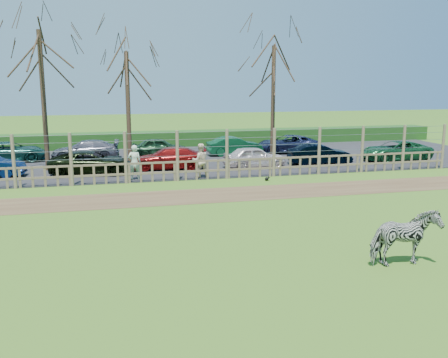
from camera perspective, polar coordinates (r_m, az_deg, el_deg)
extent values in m
plane|color=olive|center=(17.10, -1.26, -5.35)|extent=(120.00, 120.00, 0.00)
cube|color=brown|center=(21.37, -3.89, -2.00)|extent=(34.00, 2.80, 0.01)
cube|color=#232326|center=(31.09, -7.09, 2.11)|extent=(44.00, 13.00, 0.04)
cube|color=#1E4716|center=(37.92, -8.37, 4.51)|extent=(46.00, 2.00, 1.10)
cube|color=brown|center=(24.67, -5.31, 0.81)|extent=(30.00, 0.06, 0.10)
cube|color=brown|center=(24.58, -5.33, 1.96)|extent=(30.00, 0.06, 0.10)
cylinder|color=brown|center=(24.60, -22.90, 1.83)|extent=(0.16, 0.16, 2.50)
cylinder|color=brown|center=(24.32, -17.08, 2.13)|extent=(0.16, 0.16, 2.50)
cylinder|color=brown|center=(24.30, -11.19, 2.40)|extent=(0.16, 0.16, 2.50)
cylinder|color=brown|center=(24.54, -5.35, 2.65)|extent=(0.16, 0.16, 2.50)
cylinder|color=brown|center=(25.02, 0.33, 2.86)|extent=(0.16, 0.16, 2.50)
cylinder|color=brown|center=(25.74, 5.74, 3.04)|extent=(0.16, 0.16, 2.50)
cylinder|color=brown|center=(26.67, 10.82, 3.18)|extent=(0.16, 0.16, 2.50)
cylinder|color=brown|center=(27.80, 15.52, 3.29)|extent=(0.16, 0.16, 2.50)
cylinder|color=brown|center=(29.10, 19.83, 3.37)|extent=(0.16, 0.16, 2.50)
cylinder|color=brown|center=(30.55, 23.75, 3.42)|extent=(0.16, 0.16, 2.50)
cylinder|color=gray|center=(24.54, -5.35, 2.65)|extent=(30.00, 0.02, 0.02)
cylinder|color=gray|center=(24.48, -5.36, 3.57)|extent=(30.00, 0.02, 0.02)
cylinder|color=gray|center=(24.43, -5.38, 4.50)|extent=(30.00, 0.02, 0.02)
cylinder|color=gray|center=(24.39, -5.39, 5.32)|extent=(30.00, 0.02, 0.02)
cylinder|color=#3D2B1E|center=(28.68, -19.92, 8.28)|extent=(0.26, 0.26, 7.50)
cylinder|color=#3D2B1E|center=(29.59, -10.89, 7.84)|extent=(0.26, 0.26, 6.50)
cylinder|color=#3D2B1E|center=(31.84, 5.62, 8.65)|extent=(0.26, 0.26, 7.00)
imported|color=gray|center=(14.13, 19.95, -6.36)|extent=(1.85, 0.90, 1.54)
imported|color=beige|center=(25.06, -10.19, 1.89)|extent=(0.67, 0.48, 1.72)
imported|color=beige|center=(25.25, -2.73, 2.13)|extent=(0.84, 0.66, 1.72)
sphere|color=black|center=(24.76, 4.91, 0.01)|extent=(0.18, 0.18, 0.18)
sphere|color=black|center=(24.78, 5.15, 0.16)|extent=(0.09, 0.09, 0.09)
imported|color=black|center=(27.08, -14.95, 1.81)|extent=(4.47, 2.35, 1.20)
imported|color=maroon|center=(27.89, -6.38, 2.38)|extent=(4.28, 2.09, 1.20)
imported|color=silver|center=(28.24, 3.50, 2.54)|extent=(3.62, 1.67, 1.20)
imported|color=black|center=(29.72, 10.88, 2.79)|extent=(3.78, 1.75, 1.20)
imported|color=#19582C|center=(32.47, 19.05, 3.07)|extent=(4.32, 2.00, 1.20)
imported|color=#134139|center=(32.95, -23.23, 2.89)|extent=(4.43, 2.25, 1.20)
imported|color=#565563|center=(32.25, -15.55, 3.23)|extent=(4.20, 1.84, 1.20)
imported|color=#204628|center=(32.59, -7.39, 3.62)|extent=(3.61, 1.64, 1.20)
imported|color=#0F532C|center=(33.02, 1.20, 3.81)|extent=(3.68, 1.38, 1.20)
imported|color=#1A2040|center=(34.30, 7.25, 4.00)|extent=(4.48, 2.37, 1.20)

